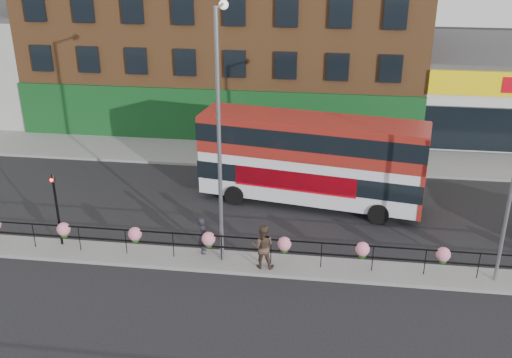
# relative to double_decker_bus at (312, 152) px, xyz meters

# --- Properties ---
(ground) EXTENTS (120.00, 120.00, 0.00)m
(ground) POSITION_rel_double_decker_bus_xyz_m (-2.28, -6.10, -2.67)
(ground) COLOR black
(ground) RESTS_ON ground
(north_pavement) EXTENTS (60.00, 4.00, 0.15)m
(north_pavement) POSITION_rel_double_decker_bus_xyz_m (-2.28, 5.90, -2.59)
(north_pavement) COLOR gray
(north_pavement) RESTS_ON ground
(median) EXTENTS (60.00, 1.60, 0.15)m
(median) POSITION_rel_double_decker_bus_xyz_m (-2.28, -6.10, -2.59)
(median) COLOR gray
(median) RESTS_ON ground
(brick_building) EXTENTS (25.00, 12.21, 10.30)m
(brick_building) POSITION_rel_double_decker_bus_xyz_m (-6.28, 13.86, 2.46)
(brick_building) COLOR brown
(brick_building) RESTS_ON ground
(median_railing) EXTENTS (30.04, 0.56, 1.23)m
(median_railing) POSITION_rel_double_decker_bus_xyz_m (-2.28, -6.10, -1.62)
(median_railing) COLOR black
(median_railing) RESTS_ON median
(double_decker_bus) EXTENTS (11.01, 4.24, 4.34)m
(double_decker_bus) POSITION_rel_double_decker_bus_xyz_m (0.00, 0.00, 0.00)
(double_decker_bus) COLOR silver
(double_decker_bus) RESTS_ON ground
(pedestrian_a) EXTENTS (0.68, 0.53, 1.58)m
(pedestrian_a) POSITION_rel_double_decker_bus_xyz_m (-4.15, -5.58, -1.73)
(pedestrian_a) COLOR black
(pedestrian_a) RESTS_ON median
(pedestrian_b) EXTENTS (0.91, 0.72, 1.85)m
(pedestrian_b) POSITION_rel_double_decker_bus_xyz_m (-1.57, -6.37, -1.59)
(pedestrian_b) COLOR #473329
(pedestrian_b) RESTS_ON median
(lamp_column_west) EXTENTS (0.36, 1.76, 10.02)m
(lamp_column_west) POSITION_rel_double_decker_bus_xyz_m (-3.30, -5.66, 3.42)
(lamp_column_west) COLOR slate
(lamp_column_west) RESTS_ON median
(traffic_light_median) EXTENTS (0.15, 0.28, 3.65)m
(traffic_light_median) POSITION_rel_double_decker_bus_xyz_m (-10.28, -5.70, -0.20)
(traffic_light_median) COLOR black
(traffic_light_median) RESTS_ON median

